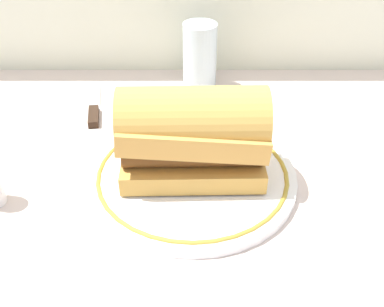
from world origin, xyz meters
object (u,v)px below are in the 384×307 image
Objects in this scene: plate at (192,176)px; butter_knife at (94,107)px; sausage_sandwich at (192,133)px; drinking_glass at (200,61)px.

butter_knife is (-0.17, 0.19, -0.00)m from plate.
drinking_glass is (0.01, 0.27, -0.03)m from sausage_sandwich.
sausage_sandwich is at bearing 0.00° from plate.
butter_knife is at bearing 130.41° from sausage_sandwich.
sausage_sandwich reaches higher than butter_knife.
drinking_glass is 0.79× the size of butter_knife.
sausage_sandwich is 0.26m from butter_knife.
butter_knife is (-0.17, 0.19, -0.07)m from sausage_sandwich.
plate is 0.07m from sausage_sandwich.
sausage_sandwich is 1.27× the size of butter_knife.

